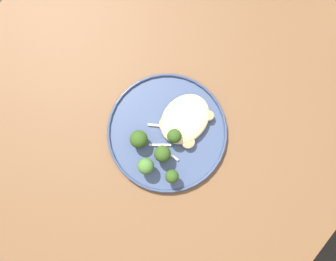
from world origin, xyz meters
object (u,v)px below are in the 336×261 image
seared_scallop_large_seared (167,125)px  broccoli_floret_tall_stalk (175,136)px  seared_scallop_right_edge (186,119)px  broccoli_floret_center_pile (139,139)px  seared_scallop_tilted_round (188,142)px  dinner_plate (168,131)px  broccoli_floret_beside_noodles (162,154)px  broccoli_floret_near_rim (146,166)px  broccoli_floret_front_edge (172,176)px  seared_scallop_half_hidden (174,112)px  seared_scallop_left_edge (209,116)px

seared_scallop_large_seared → broccoli_floret_tall_stalk: (0.01, 0.03, 0.02)m
seared_scallop_right_edge → broccoli_floret_center_pile: bearing=-25.9°
seared_scallop_right_edge → seared_scallop_tilted_round: size_ratio=1.00×
seared_scallop_tilted_round → seared_scallop_right_edge: bearing=-136.1°
seared_scallop_large_seared → broccoli_floret_center_pile: (0.07, -0.03, 0.02)m
dinner_plate → broccoli_floret_beside_noodles: bearing=27.1°
broccoli_floret_near_rim → broccoli_floret_front_edge: broccoli_floret_near_rim is taller
seared_scallop_half_hidden → seared_scallop_right_edge: bearing=101.0°
seared_scallop_tilted_round → seared_scallop_large_seared: 0.07m
seared_scallop_left_edge → seared_scallop_large_seared: bearing=-38.9°
seared_scallop_half_hidden → broccoli_floret_center_pile: size_ratio=0.54×
seared_scallop_large_seared → seared_scallop_right_edge: bearing=145.1°
broccoli_floret_beside_noodles → seared_scallop_tilted_round: bearing=155.7°
broccoli_floret_tall_stalk → broccoli_floret_front_edge: bearing=35.5°
seared_scallop_right_edge → broccoli_floret_center_pile: size_ratio=0.58×
seared_scallop_left_edge → broccoli_floret_center_pile: 0.18m
broccoli_floret_front_edge → broccoli_floret_tall_stalk: bearing=-144.5°
seared_scallop_large_seared → broccoli_floret_tall_stalk: broccoli_floret_tall_stalk is taller
broccoli_floret_center_pile → broccoli_floret_front_edge: same height
seared_scallop_half_hidden → broccoli_floret_near_rim: (0.14, 0.03, 0.02)m
broccoli_floret_tall_stalk → seared_scallop_large_seared: bearing=-106.8°
seared_scallop_large_seared → broccoli_floret_tall_stalk: size_ratio=0.73×
seared_scallop_left_edge → broccoli_floret_beside_noodles: 0.15m
broccoli_floret_near_rim → seared_scallop_right_edge: bearing=179.8°
seared_scallop_right_edge → broccoli_floret_tall_stalk: (0.05, 0.01, 0.02)m
broccoli_floret_center_pile → broccoli_floret_tall_stalk: size_ratio=1.07×
broccoli_floret_beside_noodles → broccoli_floret_tall_stalk: broccoli_floret_beside_noodles is taller
seared_scallop_large_seared → broccoli_floret_beside_noodles: 0.08m
dinner_plate → broccoli_floret_front_edge: 0.12m
dinner_plate → seared_scallop_large_seared: (-0.01, -0.01, 0.01)m
seared_scallop_tilted_round → seared_scallop_left_edge: size_ratio=1.30×
seared_scallop_tilted_round → broccoli_floret_center_pile: size_ratio=0.59×
dinner_plate → broccoli_floret_beside_noodles: broccoli_floret_beside_noodles is taller
seared_scallop_half_hidden → seared_scallop_tilted_round: bearing=65.3°
seared_scallop_tilted_round → seared_scallop_half_hidden: 0.08m
seared_scallop_left_edge → seared_scallop_half_hidden: bearing=-56.4°
broccoli_floret_beside_noodles → broccoli_floret_center_pile: bearing=-82.3°
dinner_plate → broccoli_floret_front_edge: size_ratio=5.45×
seared_scallop_large_seared → seared_scallop_left_edge: (-0.08, 0.06, 0.00)m
seared_scallop_tilted_round → broccoli_floret_front_edge: (0.09, 0.02, 0.02)m
broccoli_floret_tall_stalk → broccoli_floret_beside_noodles: bearing=6.1°
seared_scallop_large_seared → broccoli_floret_center_pile: 0.08m
seared_scallop_tilted_round → broccoli_floret_tall_stalk: bearing=-72.8°
broccoli_floret_front_edge → broccoli_floret_beside_noodles: (-0.03, -0.05, -0.00)m
broccoli_floret_front_edge → broccoli_floret_near_rim: bearing=-71.6°
seared_scallop_large_seared → broccoli_floret_center_pile: size_ratio=0.68×
seared_scallop_right_edge → broccoli_floret_beside_noodles: (0.10, 0.01, 0.02)m
seared_scallop_half_hidden → seared_scallop_left_edge: bearing=123.6°
broccoli_floret_beside_noodles → broccoli_floret_tall_stalk: 0.05m
broccoli_floret_center_pile → dinner_plate: bearing=148.7°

